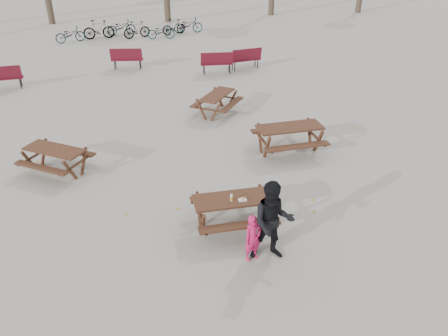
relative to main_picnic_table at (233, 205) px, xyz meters
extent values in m
plane|color=gray|center=(0.00, 0.00, -0.59)|extent=(80.00, 80.00, 0.00)
cube|color=#381E14|center=(0.00, 0.00, 0.16)|extent=(1.80, 0.70, 0.05)
cube|color=#381E14|center=(0.00, -0.60, -0.14)|extent=(1.80, 0.25, 0.05)
cube|color=#381E14|center=(0.00, 0.60, -0.14)|extent=(1.80, 0.25, 0.05)
cylinder|color=#381E14|center=(-0.75, -0.30, -0.22)|extent=(0.08, 0.08, 0.73)
cylinder|color=#381E14|center=(-0.75, 0.30, -0.22)|extent=(0.08, 0.08, 0.73)
cylinder|color=#381E14|center=(0.75, -0.30, -0.22)|extent=(0.08, 0.08, 0.73)
cylinder|color=#381E14|center=(0.75, 0.30, -0.22)|extent=(0.08, 0.08, 0.73)
cube|color=white|center=(0.17, -0.14, 0.21)|extent=(0.18, 0.11, 0.03)
ellipsoid|color=tan|center=(0.17, -0.14, 0.25)|extent=(0.14, 0.06, 0.05)
cylinder|color=silver|center=(-0.07, -0.09, 0.26)|extent=(0.06, 0.06, 0.15)
cylinder|color=orange|center=(-0.07, -0.09, 0.25)|extent=(0.07, 0.07, 0.05)
cylinder|color=white|center=(-0.07, -0.09, 0.35)|extent=(0.03, 0.03, 0.02)
imported|color=#D91B5B|center=(0.13, -1.17, -0.06)|extent=(0.45, 0.37, 1.06)
imported|color=black|center=(0.53, -1.19, 0.31)|extent=(0.98, 0.82, 1.80)
imported|color=black|center=(-5.24, 19.54, -0.14)|extent=(1.80, 1.12, 0.90)
imported|color=black|center=(-3.61, 20.05, -0.03)|extent=(1.90, 0.74, 1.11)
imported|color=black|center=(-2.27, 20.91, -0.12)|extent=(1.88, 1.02, 0.94)
imported|color=black|center=(-1.36, 19.78, -0.08)|extent=(1.74, 0.99, 1.01)
imported|color=black|center=(0.06, 19.26, -0.15)|extent=(1.69, 0.72, 0.86)
imported|color=black|center=(0.96, 20.32, -0.11)|extent=(1.64, 0.96, 0.95)
imported|color=black|center=(1.90, 20.58, -0.11)|extent=(1.84, 0.67, 0.96)
camera|label=1|loc=(-1.94, -7.95, 5.56)|focal=35.00mm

